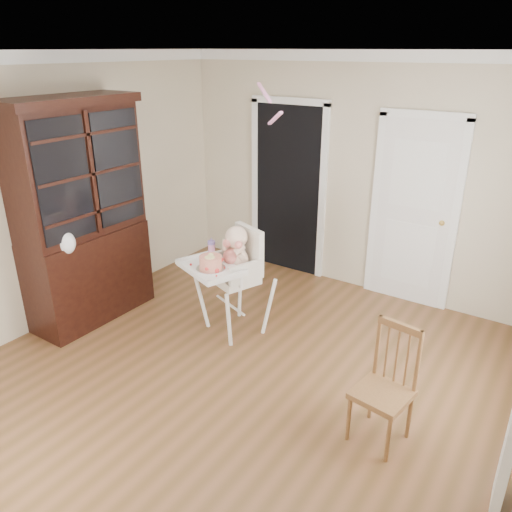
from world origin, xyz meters
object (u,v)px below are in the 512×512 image
Objects in this scene: cake at (211,262)px; china_cabinet at (81,214)px; high_chair at (234,269)px; sippy_cup at (212,247)px; dining_chair at (384,389)px.

cake is 0.12× the size of china_cabinet.
high_chair is 6.02× the size of sippy_cup.
high_chair is 1.94m from dining_chair.
sippy_cup is 0.08× the size of china_cabinet.
sippy_cup is at bearing -161.64° from high_chair.
dining_chair reaches higher than cake.
high_chair is at bearing -2.12° from sippy_cup.
high_chair is 1.22× the size of dining_chair.
cake is 0.35m from sippy_cup.
high_chair is at bearing 22.05° from china_cabinet.
high_chair is 0.49× the size of china_cabinet.
high_chair reaches higher than dining_chair.
cake is at bearing 13.18° from china_cabinet.
sippy_cup is 0.20× the size of dining_chair.
sippy_cup is (-0.28, 0.01, 0.17)m from high_chair.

